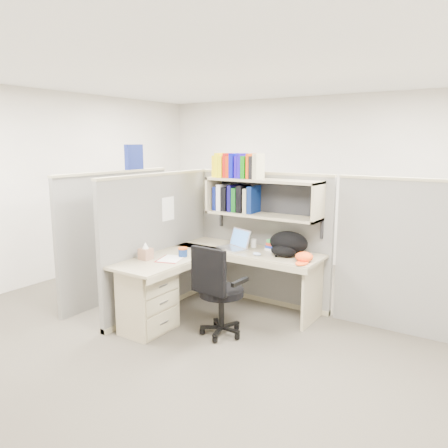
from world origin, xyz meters
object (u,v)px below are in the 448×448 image
Objects in this scene: backpack at (286,244)px; snack_canister at (183,252)px; desk at (176,287)px; task_chair at (219,305)px; laptop at (232,239)px.

snack_canister is (-0.93, -0.69, -0.08)m from backpack.
task_chair is at bearing 2.95° from desk.
task_chair reaches higher than desk.
backpack is (0.65, 0.10, 0.01)m from laptop.
task_chair is (-0.33, -0.85, -0.52)m from backpack.
snack_canister is at bearing 104.12° from desk.
snack_canister is (-0.05, 0.19, 0.34)m from desk.
laptop is 0.35× the size of task_chair.
task_chair is at bearing -15.41° from snack_canister.
laptop is 0.65m from snack_canister.
desk is at bearing -177.05° from task_chair.
laptop is at bearing 171.30° from backpack.
laptop is 0.66m from backpack.
laptop reaches higher than task_chair.
laptop is (0.23, 0.78, 0.41)m from desk.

